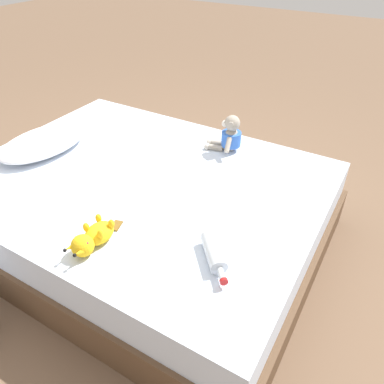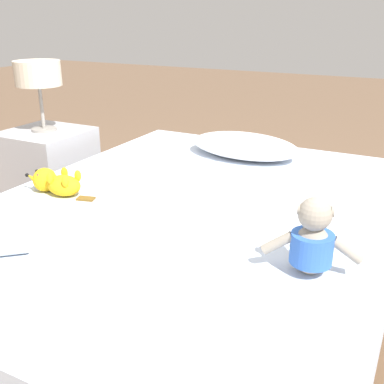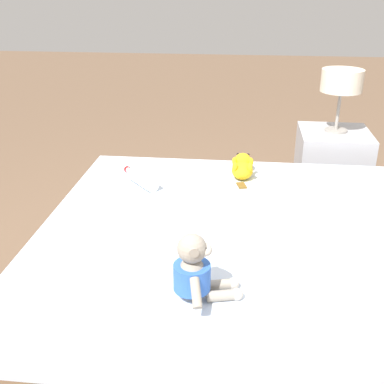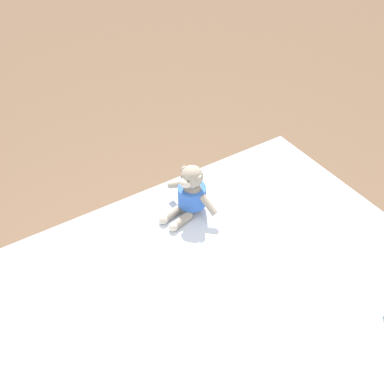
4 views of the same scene
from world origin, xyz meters
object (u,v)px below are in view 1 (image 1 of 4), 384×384
at_px(pillow, 43,142).
at_px(glass_bottle, 214,253).
at_px(plush_monkey, 230,136).
at_px(bed, 144,209).
at_px(plush_yellow_creature, 92,238).

bearing_deg(pillow, glass_bottle, -102.15).
relative_size(plush_monkey, glass_bottle, 1.20).
relative_size(bed, plush_yellow_creature, 6.24).
distance_m(bed, pillow, 0.77).
bearing_deg(plush_monkey, plush_yellow_creature, 172.86).
relative_size(pillow, glass_bottle, 2.60).
bearing_deg(plush_yellow_creature, plush_monkey, -7.14).
height_order(pillow, glass_bottle, pillow).
bearing_deg(pillow, bed, -85.26).
distance_m(bed, plush_monkey, 0.70).
distance_m(pillow, glass_bottle, 1.40).
relative_size(pillow, plush_yellow_creature, 1.87).
relative_size(bed, plush_monkey, 7.22).
bearing_deg(bed, pillow, 94.74).
xyz_separation_m(pillow, plush_monkey, (0.60, -1.00, 0.04)).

